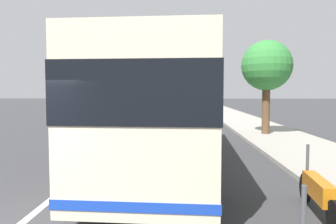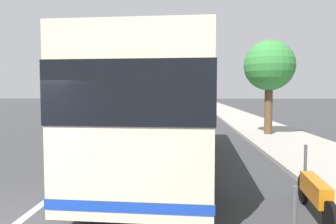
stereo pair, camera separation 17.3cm
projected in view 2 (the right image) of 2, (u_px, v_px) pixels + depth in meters
sidewalk_curb at (289, 141)px, 14.51m from camera, size 110.00×3.60×0.14m
lane_divider_line at (124, 141)px, 14.98m from camera, size 110.00×0.16×0.01m
coach_bus at (166, 105)px, 9.89m from camera, size 10.67×3.10×3.41m
motorcycle_mid_row at (315, 193)px, 5.82m from camera, size 2.27×0.37×1.25m
car_side_street at (182, 104)px, 43.16m from camera, size 4.57×2.13×1.47m
car_behind_bus at (140, 107)px, 34.19m from camera, size 4.08×1.88×1.61m
roadside_tree_mid_block at (269, 66)px, 16.39m from camera, size 2.61×2.61×5.01m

